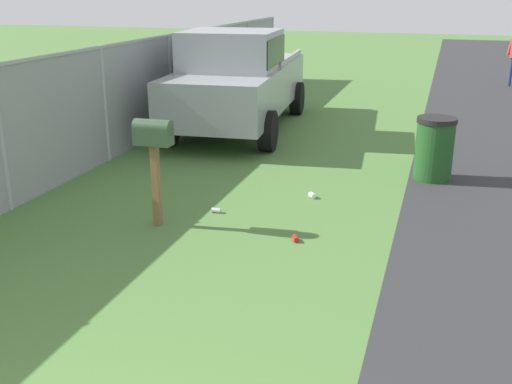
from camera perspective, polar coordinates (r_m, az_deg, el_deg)
The scene contains 7 objects.
mailbox at distance 7.49m, azimuth -9.73°, elevation 4.75°, with size 0.22×0.48×1.38m.
pickup_truck at distance 12.67m, azimuth -1.81°, elevation 10.83°, with size 5.42×2.57×2.09m.
trash_bin at distance 9.81m, azimuth 16.63°, elevation 3.99°, with size 0.61×0.61×0.99m.
fence_section at distance 11.77m, azimuth -10.94°, elevation 9.64°, with size 18.22×0.07×1.98m.
litter_can_near_hydrant at distance 7.24m, azimuth 3.78°, elevation -4.45°, with size 0.07×0.07×0.12m, color red.
litter_can_far_scatter at distance 8.13m, azimuth -3.82°, elevation -1.75°, with size 0.07×0.07×0.12m, color silver.
litter_cup_midfield_b at distance 8.71m, azimuth 5.38°, elevation -0.31°, with size 0.08×0.08×0.10m, color white.
Camera 1 is at (-1.14, -2.04, 2.91)m, focal length 41.99 mm.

